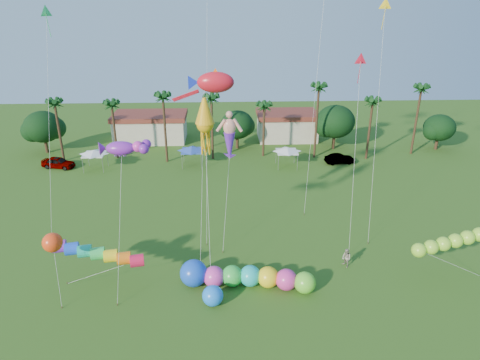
{
  "coord_description": "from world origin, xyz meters",
  "views": [
    {
      "loc": [
        -1.39,
        -23.11,
        23.06
      ],
      "look_at": [
        0.0,
        10.0,
        9.0
      ],
      "focal_mm": 32.0,
      "sensor_mm": 36.0,
      "label": 1
    }
  ],
  "objects_px": {
    "car_b": "(340,159)",
    "spectator_b": "(346,258)",
    "car_a": "(58,163)",
    "caterpillar_inflatable": "(242,277)",
    "blue_ball": "(213,296)"
  },
  "relations": [
    {
      "from": "car_b",
      "to": "caterpillar_inflatable",
      "type": "bearing_deg",
      "value": 144.9
    },
    {
      "from": "car_a",
      "to": "car_b",
      "type": "distance_m",
      "value": 42.02
    },
    {
      "from": "car_a",
      "to": "caterpillar_inflatable",
      "type": "xyz_separation_m",
      "value": [
        25.83,
        -29.52,
        0.18
      ]
    },
    {
      "from": "car_b",
      "to": "spectator_b",
      "type": "bearing_deg",
      "value": 160.3
    },
    {
      "from": "car_a",
      "to": "car_b",
      "type": "height_order",
      "value": "car_a"
    },
    {
      "from": "blue_ball",
      "to": "car_a",
      "type": "bearing_deg",
      "value": 126.27
    },
    {
      "from": "car_b",
      "to": "caterpillar_inflatable",
      "type": "relative_size",
      "value": 0.38
    },
    {
      "from": "spectator_b",
      "to": "caterpillar_inflatable",
      "type": "xyz_separation_m",
      "value": [
        -9.82,
        -2.61,
        0.09
      ]
    },
    {
      "from": "car_a",
      "to": "spectator_b",
      "type": "height_order",
      "value": "spectator_b"
    },
    {
      "from": "spectator_b",
      "to": "blue_ball",
      "type": "bearing_deg",
      "value": -95.06
    },
    {
      "from": "car_b",
      "to": "spectator_b",
      "type": "distance_m",
      "value": 27.7
    },
    {
      "from": "car_a",
      "to": "spectator_b",
      "type": "distance_m",
      "value": 44.66
    },
    {
      "from": "spectator_b",
      "to": "blue_ball",
      "type": "xyz_separation_m",
      "value": [
        -12.31,
        -4.89,
        -0.05
      ]
    },
    {
      "from": "car_a",
      "to": "car_b",
      "type": "xyz_separation_m",
      "value": [
        42.02,
        0.05,
        -0.09
      ]
    },
    {
      "from": "car_a",
      "to": "blue_ball",
      "type": "relative_size",
      "value": 2.79
    }
  ]
}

